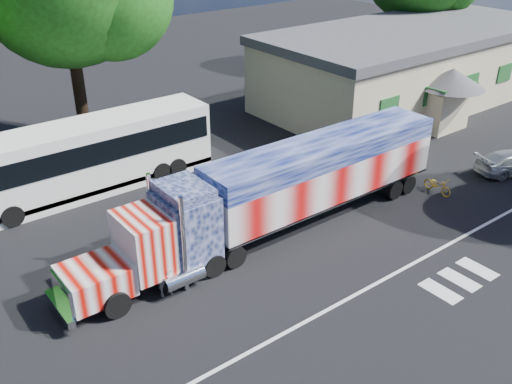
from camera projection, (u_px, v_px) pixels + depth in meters
ground at (300, 260)px, 23.38m from camera, size 100.00×100.00×0.00m
lane_markings at (400, 289)px, 21.65m from camera, size 30.00×2.67×0.01m
semi_truck at (284, 188)px, 24.58m from camera, size 18.70×2.95×3.99m
coach_bus at (93, 155)px, 28.30m from camera, size 12.19×2.84×3.55m
hall_building at (411, 64)px, 40.58m from camera, size 22.40×12.80×5.20m
woman at (165, 274)px, 20.93m from camera, size 0.71×0.49×1.85m
bicycle at (438, 185)px, 28.48m from camera, size 0.61×1.63×0.85m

